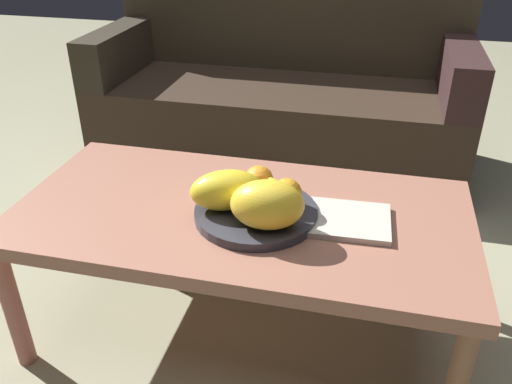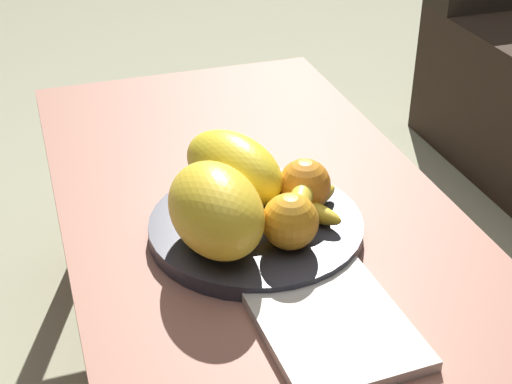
% 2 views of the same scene
% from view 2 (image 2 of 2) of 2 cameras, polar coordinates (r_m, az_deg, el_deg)
% --- Properties ---
extents(coffee_table, '(1.22, 0.61, 0.43)m').
position_cam_2_polar(coffee_table, '(1.21, 0.45, -3.54)').
color(coffee_table, '#9C634F').
rests_on(coffee_table, ground_plane).
extents(fruit_bowl, '(0.32, 0.32, 0.03)m').
position_cam_2_polar(fruit_bowl, '(1.13, 0.00, -2.71)').
color(fruit_bowl, '#34353E').
rests_on(fruit_bowl, coffee_table).
extents(melon_large_front, '(0.20, 0.15, 0.12)m').
position_cam_2_polar(melon_large_front, '(1.03, -3.09, -1.36)').
color(melon_large_front, yellow).
rests_on(melon_large_front, fruit_bowl).
extents(melon_smaller_beside, '(0.22, 0.17, 0.11)m').
position_cam_2_polar(melon_smaller_beside, '(1.15, -1.73, 1.85)').
color(melon_smaller_beside, yellow).
rests_on(melon_smaller_beside, fruit_bowl).
extents(orange_front, '(0.08, 0.08, 0.08)m').
position_cam_2_polar(orange_front, '(1.13, 3.71, 0.54)').
color(orange_front, orange).
rests_on(orange_front, fruit_bowl).
extents(orange_left, '(0.08, 0.08, 0.08)m').
position_cam_2_polar(orange_left, '(1.05, 2.42, -2.29)').
color(orange_left, orange).
rests_on(orange_left, fruit_bowl).
extents(banana_bunch, '(0.16, 0.15, 0.06)m').
position_cam_2_polar(banana_bunch, '(1.12, 3.44, -0.77)').
color(banana_bunch, yellow).
rests_on(banana_bunch, fruit_bowl).
extents(magazine, '(0.26, 0.19, 0.02)m').
position_cam_2_polar(magazine, '(0.98, 5.72, -9.50)').
color(magazine, beige).
rests_on(magazine, coffee_table).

